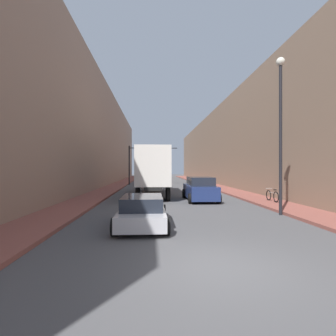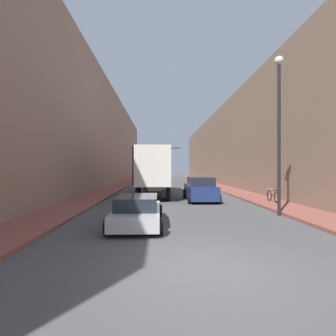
{
  "view_description": "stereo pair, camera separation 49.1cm",
  "coord_description": "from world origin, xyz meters",
  "px_view_note": "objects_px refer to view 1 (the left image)",
  "views": [
    {
      "loc": [
        -1.57,
        -6.24,
        2.4
      ],
      "look_at": [
        -0.47,
        12.56,
        2.41
      ],
      "focal_mm": 28.0,
      "sensor_mm": 36.0,
      "label": 1
    },
    {
      "loc": [
        -1.08,
        -6.26,
        2.4
      ],
      "look_at": [
        -0.47,
        12.56,
        2.41
      ],
      "focal_mm": 28.0,
      "sensor_mm": 36.0,
      "label": 2
    }
  ],
  "objects_px": {
    "semi_truck": "(153,169)",
    "traffic_signal_gantry": "(143,157)",
    "suv_car": "(200,189)",
    "parked_bicycle": "(272,196)",
    "sedan_car": "(143,211)",
    "street_lamp": "(281,116)"
  },
  "relations": [
    {
      "from": "sedan_car",
      "to": "street_lamp",
      "type": "relative_size",
      "value": 0.57
    },
    {
      "from": "semi_truck",
      "to": "sedan_car",
      "type": "distance_m",
      "value": 13.28
    },
    {
      "from": "suv_car",
      "to": "parked_bicycle",
      "type": "height_order",
      "value": "suv_car"
    },
    {
      "from": "semi_truck",
      "to": "traffic_signal_gantry",
      "type": "bearing_deg",
      "value": 95.56
    },
    {
      "from": "parked_bicycle",
      "to": "street_lamp",
      "type": "bearing_deg",
      "value": -110.01
    },
    {
      "from": "sedan_car",
      "to": "traffic_signal_gantry",
      "type": "height_order",
      "value": "traffic_signal_gantry"
    },
    {
      "from": "traffic_signal_gantry",
      "to": "parked_bicycle",
      "type": "distance_m",
      "value": 23.44
    },
    {
      "from": "suv_car",
      "to": "street_lamp",
      "type": "height_order",
      "value": "street_lamp"
    },
    {
      "from": "semi_truck",
      "to": "traffic_signal_gantry",
      "type": "xyz_separation_m",
      "value": [
        -1.39,
        14.26,
        1.8
      ]
    },
    {
      "from": "semi_truck",
      "to": "suv_car",
      "type": "bearing_deg",
      "value": -54.8
    },
    {
      "from": "suv_car",
      "to": "street_lamp",
      "type": "relative_size",
      "value": 0.6
    },
    {
      "from": "suv_car",
      "to": "parked_bicycle",
      "type": "bearing_deg",
      "value": -23.21
    },
    {
      "from": "parked_bicycle",
      "to": "suv_car",
      "type": "bearing_deg",
      "value": 156.79
    },
    {
      "from": "semi_truck",
      "to": "traffic_signal_gantry",
      "type": "distance_m",
      "value": 14.44
    },
    {
      "from": "sedan_car",
      "to": "street_lamp",
      "type": "bearing_deg",
      "value": 16.39
    },
    {
      "from": "semi_truck",
      "to": "parked_bicycle",
      "type": "xyz_separation_m",
      "value": [
        8.06,
        -6.9,
        -1.75
      ]
    },
    {
      "from": "suv_car",
      "to": "traffic_signal_gantry",
      "type": "xyz_separation_m",
      "value": [
        -4.87,
        19.19,
        3.25
      ]
    },
    {
      "from": "semi_truck",
      "to": "traffic_signal_gantry",
      "type": "relative_size",
      "value": 1.83
    },
    {
      "from": "sedan_car",
      "to": "suv_car",
      "type": "bearing_deg",
      "value": 64.51
    },
    {
      "from": "sedan_car",
      "to": "parked_bicycle",
      "type": "relative_size",
      "value": 2.52
    },
    {
      "from": "suv_car",
      "to": "traffic_signal_gantry",
      "type": "height_order",
      "value": "traffic_signal_gantry"
    },
    {
      "from": "sedan_car",
      "to": "suv_car",
      "type": "height_order",
      "value": "suv_car"
    }
  ]
}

